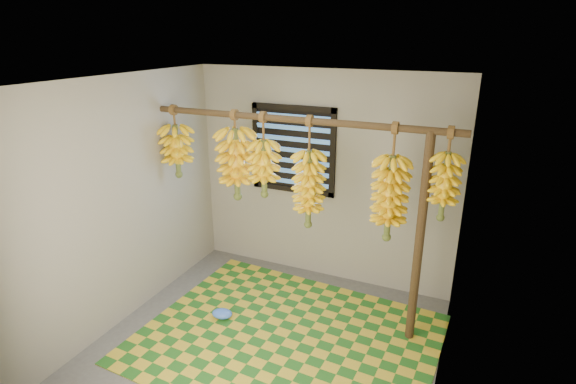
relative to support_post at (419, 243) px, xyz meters
The scene contains 16 objects.
floor 1.71m from the support_post, 149.74° to the right, with size 3.00×3.00×0.01m, color #4F4F4F.
ceiling 1.98m from the support_post, 149.74° to the right, with size 3.00×3.00×0.01m, color silver.
wall_back 1.46m from the support_post, 146.14° to the left, with size 3.00×0.01×2.40m, color gray.
wall_left 2.80m from the support_post, 165.49° to the right, with size 0.01×3.00×2.40m, color gray.
wall_right 0.79m from the support_post, 66.46° to the right, with size 0.01×3.00×2.40m, color gray.
window 1.80m from the support_post, 153.40° to the left, with size 1.00×0.04×1.00m.
hanging_pole 1.56m from the support_post, behind, with size 0.06×0.06×3.00m, color #49351A.
support_post is the anchor object (origin of this frame).
woven_mat 1.54m from the support_post, 154.81° to the right, with size 2.68×2.15×0.01m, color #215F1C.
plastic_bag 2.08m from the support_post, 165.43° to the right, with size 0.21×0.15×0.09m, color #3F72ED.
banana_bunch_a 2.61m from the support_post, behind, with size 0.34×0.34×0.76m.
banana_bunch_b 1.90m from the support_post, behind, with size 0.38×0.38×0.91m.
banana_bunch_c 1.60m from the support_post, behind, with size 0.31×0.31×0.84m.
banana_bunch_d 1.11m from the support_post, behind, with size 0.30×0.30×1.08m.
banana_bunch_e 0.47m from the support_post, behind, with size 0.32×0.32×1.07m.
banana_bunch_f 0.57m from the support_post, ahead, with size 0.25×0.25×0.80m.
Camera 1 is at (1.59, -3.03, 2.75)m, focal length 28.00 mm.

